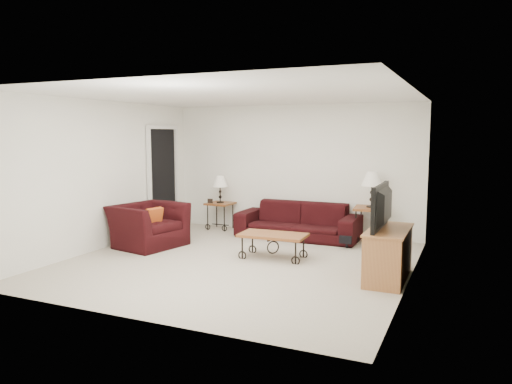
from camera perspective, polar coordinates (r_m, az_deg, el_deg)
ground at (r=7.49m, az=-2.19°, el=-8.20°), size 5.00×5.00×0.00m
wall_back at (r=9.57m, az=4.38°, el=2.66°), size 5.00×0.02×2.50m
wall_front at (r=5.16m, az=-14.56°, el=-1.11°), size 5.00×0.02×2.50m
wall_left at (r=8.67m, az=-17.26°, el=1.94°), size 0.02×5.00×2.50m
wall_right at (r=6.57m, az=17.74°, el=0.45°), size 0.02×5.00×2.50m
ceiling at (r=7.26m, az=-2.28°, el=11.22°), size 5.00×5.00×0.00m
doorway at (r=9.96m, az=-10.84°, el=1.39°), size 0.08×0.94×2.04m
sofa at (r=9.15m, az=4.92°, el=-3.35°), size 2.26×0.88×0.66m
side_table_left at (r=10.00m, az=-4.19°, el=-2.80°), size 0.52×0.52×0.55m
side_table_right at (r=8.99m, az=13.26°, el=-3.76°), size 0.64×0.64×0.64m
lamp_left at (r=9.93m, az=-4.21°, el=0.31°), size 0.32×0.32×0.55m
lamp_right at (r=8.90m, az=13.38°, el=0.29°), size 0.40×0.40×0.64m
photo_frame_left at (r=9.90m, az=-5.38°, el=-1.05°), size 0.11×0.03×0.09m
photo_frame_right at (r=8.76m, az=14.11°, el=-1.58°), size 0.13×0.03×0.11m
coffee_table at (r=7.69m, az=2.00°, el=-6.32°), size 1.06×0.60×0.39m
armchair at (r=8.65m, az=-12.45°, el=-3.82°), size 1.19×1.30×0.74m
throw_pillow at (r=8.50m, az=-11.86°, el=-2.96°), size 0.15×0.34×0.33m
tv_stand at (r=6.78m, az=15.20°, el=-7.04°), size 0.48×1.15×0.69m
television at (r=6.66m, az=15.20°, el=-1.67°), size 0.14×1.03×0.59m
backpack at (r=8.48m, az=10.60°, el=-5.12°), size 0.35×0.29×0.41m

